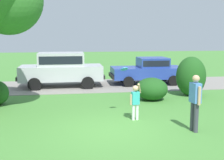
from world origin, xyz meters
TOP-DOWN VIEW (x-y plane):
  - ground_plane at (0.00, 0.00)m, footprint 80.00×80.00m
  - driveway_strip at (0.00, 7.96)m, footprint 28.00×4.40m
  - shrub_centre_left at (2.43, 3.94)m, footprint 1.43×1.38m
  - shrub_centre at (4.60, 4.58)m, footprint 1.42×1.33m
  - parked_sedan at (3.51, 8.18)m, footprint 4.42×2.14m
  - parked_suv at (-1.60, 7.88)m, footprint 4.71×2.11m
  - child_thrower at (1.02, 0.97)m, footprint 0.44×0.30m
  - frisbee at (0.75, 1.61)m, footprint 0.30×0.26m
  - adult_onlooker at (2.52, -0.48)m, footprint 0.26×0.53m

SIDE VIEW (x-z plane):
  - ground_plane at x=0.00m, z-range 0.00..0.00m
  - driveway_strip at x=0.00m, z-range 0.00..0.02m
  - shrub_centre_left at x=2.43m, z-range -0.02..0.99m
  - child_thrower at x=1.02m, z-range 0.07..1.36m
  - parked_sedan at x=3.51m, z-range 0.07..1.63m
  - shrub_centre at x=4.60m, z-range -0.08..1.80m
  - adult_onlooker at x=2.52m, z-range 0.11..1.85m
  - parked_suv at x=-1.60m, z-range 0.12..2.04m
  - frisbee at x=0.75m, z-range 1.61..1.80m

